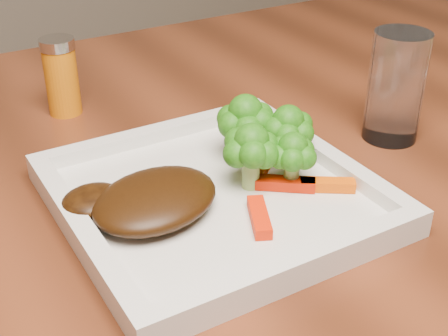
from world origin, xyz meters
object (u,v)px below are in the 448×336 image
steak (155,199)px  spice_shaker (61,77)px  drinking_glass (396,87)px  plate (215,200)px

steak → spice_shaker: bearing=89.0°
steak → spice_shaker: spice_shaker is taller
steak → drinking_glass: bearing=4.4°
plate → drinking_glass: drinking_glass is taller
steak → spice_shaker: size_ratio=1.27×
spice_shaker → drinking_glass: (0.29, -0.24, 0.01)m
plate → spice_shaker: size_ratio=2.93×
steak → drinking_glass: drinking_glass is taller
plate → steak: bearing=-178.4°
plate → steak: (-0.06, -0.00, 0.02)m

